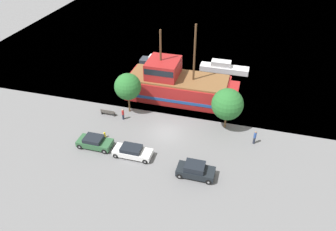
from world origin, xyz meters
TOP-DOWN VIEW (x-y plane):
  - ground_plane at (0.00, 0.00)m, footprint 160.00×160.00m
  - water_surface at (0.00, 44.00)m, footprint 80.00×80.00m
  - pirate_ship at (-0.86, 8.64)m, footprint 15.78×5.92m
  - moored_boat_dockside at (4.64, 18.58)m, footprint 7.98×1.91m
  - moored_boat_outer at (-6.28, 17.97)m, footprint 6.84×1.99m
  - parked_car_curb_front at (-2.54, -5.21)m, footprint 4.40×1.84m
  - parked_car_curb_mid at (-7.39, -4.83)m, footprint 4.06×1.94m
  - parked_car_curb_rear at (4.96, -6.36)m, footprint 4.00×1.91m
  - fire_hydrant at (-7.03, -2.89)m, footprint 0.42×0.25m
  - bench_promenade_east at (-8.62, 1.62)m, footprint 1.94×0.45m
  - pedestrian_walking_near at (-6.27, 1.28)m, footprint 0.32×0.32m
  - pedestrian_walking_far at (10.65, 0.78)m, footprint 0.32×0.32m
  - tree_row_east at (-6.14, 3.27)m, footprint 3.52×3.52m
  - tree_row_mideast at (6.89, 3.07)m, footprint 3.93×3.93m

SIDE VIEW (x-z plane):
  - ground_plane at x=0.00m, z-range 0.00..0.00m
  - water_surface at x=0.00m, z-range 0.00..0.00m
  - fire_hydrant at x=-7.03m, z-range 0.03..0.79m
  - bench_promenade_east at x=-8.62m, z-range 0.02..0.87m
  - moored_boat_outer at x=-6.28m, z-range -0.19..1.42m
  - parked_car_curb_front at x=-2.54m, z-range 0.00..1.32m
  - moored_boat_dockside at x=4.64m, z-range -0.23..1.58m
  - parked_car_curb_mid at x=-7.39m, z-range 0.01..1.38m
  - parked_car_curb_rear at x=4.96m, z-range -0.02..1.58m
  - pedestrian_walking_near at x=-6.27m, z-range 0.00..1.56m
  - pedestrian_walking_far at x=10.65m, z-range 0.02..1.81m
  - pirate_ship at x=-0.86m, z-range -3.51..7.61m
  - tree_row_mideast at x=6.89m, z-range 0.76..6.22m
  - tree_row_east at x=-6.14m, z-range 1.05..6.68m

